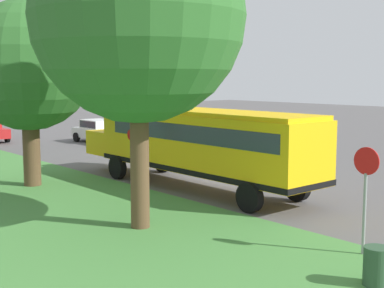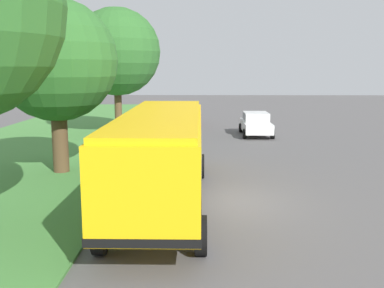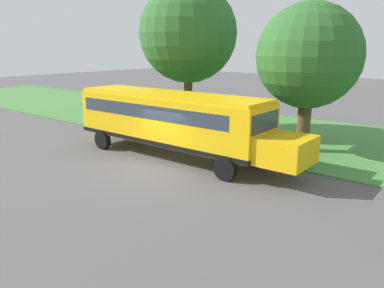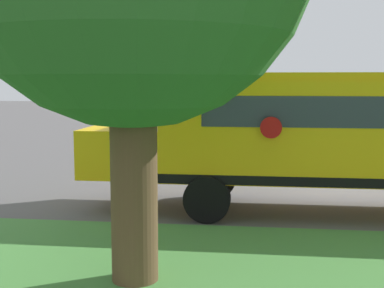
# 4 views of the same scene
# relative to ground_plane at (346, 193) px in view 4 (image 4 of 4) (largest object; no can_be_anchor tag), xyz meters

# --- Properties ---
(ground_plane) EXTENTS (120.00, 120.00, 0.00)m
(ground_plane) POSITION_rel_ground_plane_xyz_m (0.00, 0.00, 0.00)
(ground_plane) COLOR #565454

